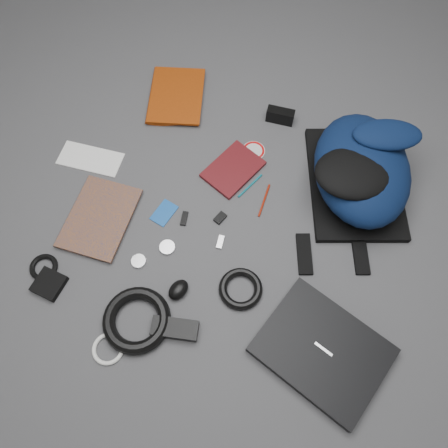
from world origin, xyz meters
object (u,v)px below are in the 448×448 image
(backpack, at_px, (362,169))
(compact_camera, at_px, (280,116))
(pouch, at_px, (49,284))
(mouse, at_px, (178,290))
(power_brick, at_px, (175,329))
(laptop, at_px, (322,350))
(textbook_red, at_px, (150,95))
(dvd_case, at_px, (233,169))
(comic_book, at_px, (72,210))

(backpack, bearing_deg, compact_camera, 131.23)
(pouch, bearing_deg, mouse, 18.50)
(backpack, bearing_deg, power_brick, -139.91)
(laptop, bearing_deg, textbook_red, 159.19)
(textbook_red, distance_m, dvd_case, 0.46)
(backpack, distance_m, textbook_red, 0.84)
(compact_camera, relative_size, pouch, 1.18)
(dvd_case, bearing_deg, comic_book, -120.91)
(compact_camera, xyz_separation_m, power_brick, (-0.04, -0.86, -0.01))
(mouse, xyz_separation_m, pouch, (-0.38, -0.13, -0.01))
(dvd_case, distance_m, pouch, 0.71)
(backpack, bearing_deg, laptop, -106.48)
(backpack, distance_m, mouse, 0.71)
(mouse, relative_size, power_brick, 0.52)
(power_brick, xyz_separation_m, pouch, (-0.42, -0.02, -0.01))
(laptop, distance_m, mouse, 0.46)
(comic_book, xyz_separation_m, mouse, (0.45, -0.12, 0.01))
(textbook_red, xyz_separation_m, dvd_case, (0.42, -0.19, -0.01))
(comic_book, height_order, dvd_case, comic_book)
(laptop, distance_m, pouch, 0.85)
(dvd_case, relative_size, mouse, 2.77)
(laptop, distance_m, power_brick, 0.43)
(compact_camera, bearing_deg, backpack, -33.37)
(dvd_case, distance_m, compact_camera, 0.28)
(textbook_red, bearing_deg, backpack, -24.26)
(comic_book, xyz_separation_m, pouch, (0.06, -0.25, 0.00))
(power_brick, bearing_deg, backpack, 47.71)
(dvd_case, relative_size, compact_camera, 1.97)
(power_brick, bearing_deg, comic_book, 140.24)
(mouse, height_order, pouch, mouse)
(backpack, height_order, power_brick, backpack)
(backpack, xyz_separation_m, compact_camera, (-0.33, 0.17, -0.07))
(backpack, height_order, textbook_red, backpack)
(textbook_red, bearing_deg, power_brick, -77.59)
(backpack, xyz_separation_m, comic_book, (-0.86, -0.45, -0.09))
(laptop, distance_m, dvd_case, 0.67)
(backpack, height_order, dvd_case, backpack)
(backpack, bearing_deg, dvd_case, 172.19)
(textbook_red, distance_m, compact_camera, 0.50)
(textbook_red, height_order, comic_book, textbook_red)
(textbook_red, bearing_deg, laptop, -55.62)
(dvd_case, relative_size, pouch, 2.31)
(pouch, bearing_deg, laptop, 7.78)
(textbook_red, relative_size, pouch, 3.17)
(comic_book, relative_size, power_brick, 2.01)
(textbook_red, distance_m, pouch, 0.79)
(dvd_case, xyz_separation_m, pouch, (-0.38, -0.60, 0.00))
(dvd_case, bearing_deg, compact_camera, 93.56)
(textbook_red, relative_size, dvd_case, 1.37)
(power_brick, bearing_deg, mouse, 95.14)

